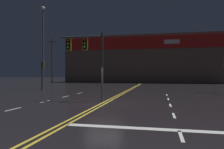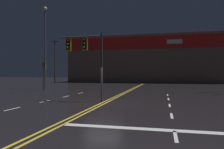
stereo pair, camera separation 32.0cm
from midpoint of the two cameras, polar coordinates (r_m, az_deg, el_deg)
The scene contains 7 objects.
ground_plane at distance 15.34m, azimuth -1.74°, elevation -7.52°, with size 200.00×200.00×0.00m, color black.
road_markings at distance 14.04m, azimuth 0.19°, elevation -8.22°, with size 13.36×60.00×0.01m.
traffic_signal_median at distance 16.64m, azimuth -6.77°, elevation 6.39°, with size 3.40×0.36×5.10m.
traffic_signal_corner_northwest at distance 28.41m, azimuth -17.06°, elevation 1.33°, with size 0.42×0.36×3.58m.
streetlight_median_approach at distance 33.58m, azimuth -16.79°, elevation 9.19°, with size 0.56×0.56×11.83m.
building_backdrop at distance 53.67m, azimuth 9.11°, elevation 3.79°, with size 36.46×10.23×10.86m.
utility_pole_row at distance 48.99m, azimuth 9.98°, elevation 4.28°, with size 47.20×0.26×11.15m.
Camera 2 is at (4.11, -14.64, 2.05)m, focal length 35.00 mm.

